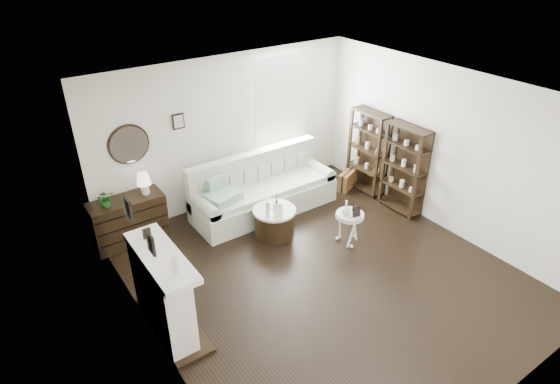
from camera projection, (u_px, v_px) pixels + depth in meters
room at (263, 111)px, 8.46m from camera, size 5.50×5.50×5.50m
fireplace at (164, 296)px, 5.75m from camera, size 0.50×1.40×1.84m
shelf_unit_far at (368, 152)px, 8.83m from camera, size 0.30×0.80×1.60m
shelf_unit_near at (404, 169)px, 8.19m from camera, size 0.30×0.80×1.60m
sofa at (262, 192)px, 8.42m from camera, size 2.63×0.91×1.02m
quilt at (223, 197)px, 7.77m from camera, size 0.64×0.57×0.14m
suitcase at (348, 180)px, 9.18m from camera, size 0.56×0.37×0.35m
dresser at (129, 220)px, 7.52m from camera, size 1.16×0.50×0.78m
table_lamp at (144, 183)px, 7.41m from camera, size 0.25×0.25×0.36m
potted_plant at (106, 198)px, 7.08m from camera, size 0.27×0.24×0.28m
drum_table at (274, 222)px, 7.73m from camera, size 0.71×0.71×0.49m
pedestal_table at (350, 216)px, 7.43m from camera, size 0.45×0.45×0.55m
eiffel_drum at (277, 201)px, 7.63m from camera, size 0.14×0.14×0.21m
bottle_drum at (268, 207)px, 7.39m from camera, size 0.07×0.07×0.30m
card_frame_drum at (278, 210)px, 7.41m from camera, size 0.16×0.10×0.20m
eiffel_ped at (353, 206)px, 7.43m from camera, size 0.12×0.12×0.17m
flask_ped at (346, 208)px, 7.32m from camera, size 0.13×0.13×0.25m
card_frame_ped at (356, 211)px, 7.28m from camera, size 0.14×0.08×0.18m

